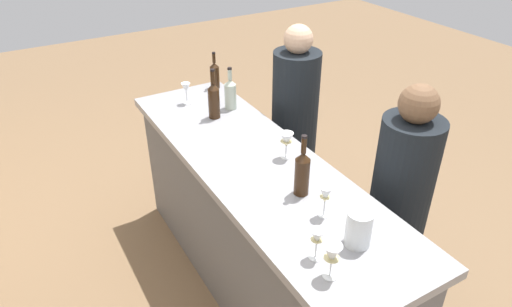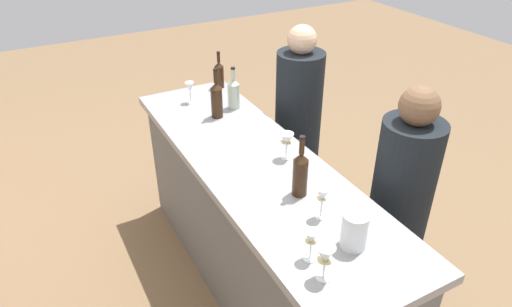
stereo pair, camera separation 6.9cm
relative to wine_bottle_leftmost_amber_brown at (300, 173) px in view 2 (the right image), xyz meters
The scene contains 14 objects.
ground_plane 1.18m from the wine_bottle_leftmost_amber_brown, ahead, with size 12.00×12.00×0.00m, color #846647.
bar_counter 0.72m from the wine_bottle_leftmost_amber_brown, ahead, with size 2.32×0.67×0.99m.
wine_bottle_leftmost_amber_brown is the anchor object (origin of this frame).
wine_bottle_second_left_amber_brown 0.98m from the wine_bottle_leftmost_amber_brown, ahead, with size 0.08×0.08×0.34m.
wine_bottle_center_clear_pale 1.06m from the wine_bottle_leftmost_amber_brown, ahead, with size 0.08×0.08×0.29m.
wine_bottle_second_right_amber_brown 1.44m from the wine_bottle_leftmost_amber_brown, ahead, with size 0.07×0.07×0.28m.
wine_glass_near_left 0.35m from the wine_bottle_leftmost_amber_brown, 20.67° to the right, with size 0.08×0.08×0.16m.
wine_glass_near_center 0.20m from the wine_bottle_leftmost_amber_brown, behind, with size 0.06×0.06×0.16m.
wine_glass_near_right 1.28m from the wine_bottle_leftmost_amber_brown, ahead, with size 0.07×0.07×0.15m.
wine_glass_far_left 0.46m from the wine_bottle_leftmost_amber_brown, 152.73° to the left, with size 0.06×0.06×0.15m.
wine_glass_far_center 0.57m from the wine_bottle_leftmost_amber_brown, 156.85° to the left, with size 0.08×0.08×0.16m.
water_pitcher 0.43m from the wine_bottle_leftmost_amber_brown, behind, with size 0.12×0.12×0.17m.
person_left_guest 1.14m from the wine_bottle_leftmost_amber_brown, 32.88° to the right, with size 0.36×0.36×1.54m.
person_center_guest 0.72m from the wine_bottle_leftmost_amber_brown, 104.54° to the right, with size 0.33×0.33×1.51m.
Camera 2 is at (-1.94, 1.05, 2.38)m, focal length 32.47 mm.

